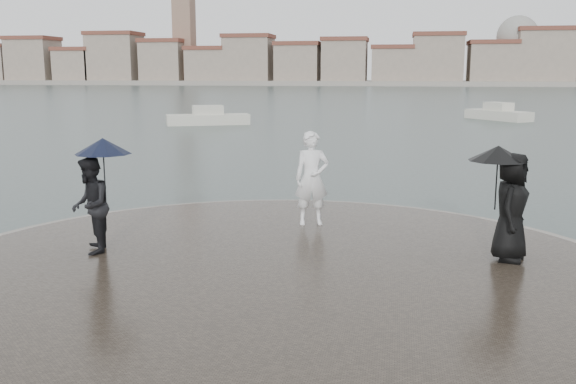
# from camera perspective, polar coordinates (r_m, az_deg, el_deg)

# --- Properties ---
(kerb_ring) EXTENTS (12.50, 12.50, 0.32)m
(kerb_ring) POSITION_cam_1_polar(r_m,az_deg,el_deg) (10.36, -1.23, -8.36)
(kerb_ring) COLOR gray
(kerb_ring) RESTS_ON ground
(quay_tip) EXTENTS (11.90, 11.90, 0.36)m
(quay_tip) POSITION_cam_1_polar(r_m,az_deg,el_deg) (10.35, -1.23, -8.25)
(quay_tip) COLOR #2D261E
(quay_tip) RESTS_ON ground
(statue) EXTENTS (0.81, 0.64, 1.96)m
(statue) POSITION_cam_1_polar(r_m,az_deg,el_deg) (13.38, 2.13, 1.23)
(statue) COLOR white
(statue) RESTS_ON quay_tip
(visitor_left) EXTENTS (1.20, 1.10, 2.04)m
(visitor_left) POSITION_cam_1_polar(r_m,az_deg,el_deg) (11.74, -16.94, -0.01)
(visitor_left) COLOR black
(visitor_left) RESTS_ON quay_tip
(visitor_right) EXTENTS (1.16, 1.12, 1.95)m
(visitor_right) POSITION_cam_1_polar(r_m,az_deg,el_deg) (11.42, 19.01, -0.34)
(visitor_right) COLOR black
(visitor_right) RESTS_ON quay_tip
(far_skyline) EXTENTS (260.00, 20.00, 37.00)m
(far_skyline) POSITION_cam_1_polar(r_m,az_deg,el_deg) (167.03, 7.07, 11.30)
(far_skyline) COLOR gray
(far_skyline) RESTS_ON ground
(boats) EXTENTS (36.31, 12.60, 1.50)m
(boats) POSITION_cam_1_polar(r_m,az_deg,el_deg) (47.37, 15.47, 6.46)
(boats) COLOR beige
(boats) RESTS_ON ground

